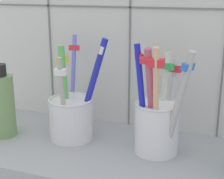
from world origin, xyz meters
TOP-DOWN VIEW (x-y plane):
  - counter_slab at (0.00, 0.00)cm, footprint 64.00×22.00cm
  - tile_wall_back at (-0.00, 12.00)cm, footprint 64.00×2.20cm
  - toothbrush_cup_left at (-7.32, 1.98)cm, footprint 10.19×11.06cm
  - toothbrush_cup_right at (7.51, 1.70)cm, footprint 9.42×9.36cm
  - soap_bottle at (-18.93, -1.10)cm, footprint 4.21×4.21cm

SIDE VIEW (x-z plane):
  - counter_slab at x=0.00cm, z-range 0.00..2.00cm
  - toothbrush_cup_left at x=-7.32cm, z-range -2.31..15.01cm
  - toothbrush_cup_right at x=7.51cm, z-range -1.55..15.80cm
  - soap_bottle at x=-18.93cm, z-range 1.34..13.99cm
  - tile_wall_back at x=0.00cm, z-range 0.00..45.00cm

